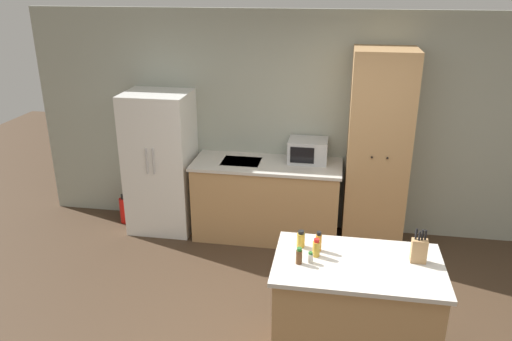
{
  "coord_description": "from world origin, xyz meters",
  "views": [
    {
      "loc": [
        0.08,
        -3.33,
        2.91
      ],
      "look_at": [
        -0.73,
        1.4,
        1.05
      ],
      "focal_mm": 35.0,
      "sensor_mm": 36.0,
      "label": 1
    }
  ],
  "objects_px": {
    "knife_block": "(419,250)",
    "spice_bottle_pale_salt": "(299,256)",
    "spice_bottle_tall_dark": "(316,248)",
    "fire_extinguisher": "(124,210)",
    "microwave": "(308,151)",
    "spice_bottle_green_herb": "(310,258)",
    "spice_bottle_short_red": "(319,242)",
    "spice_bottle_amber_oil": "(301,239)",
    "refrigerator": "(161,163)",
    "pantry_cabinet": "(377,152)"
  },
  "relations": [
    {
      "from": "spice_bottle_amber_oil",
      "to": "spice_bottle_pale_salt",
      "type": "xyz_separation_m",
      "value": [
        0.01,
        -0.25,
        -0.0
      ]
    },
    {
      "from": "fire_extinguisher",
      "to": "knife_block",
      "type": "bearing_deg",
      "value": -30.6
    },
    {
      "from": "spice_bottle_short_red",
      "to": "fire_extinguisher",
      "type": "relative_size",
      "value": 0.42
    },
    {
      "from": "spice_bottle_tall_dark",
      "to": "fire_extinguisher",
      "type": "bearing_deg",
      "value": 141.71
    },
    {
      "from": "microwave",
      "to": "knife_block",
      "type": "relative_size",
      "value": 1.63
    },
    {
      "from": "refrigerator",
      "to": "spice_bottle_short_red",
      "type": "xyz_separation_m",
      "value": [
        1.97,
        -1.87,
        0.14
      ]
    },
    {
      "from": "spice_bottle_tall_dark",
      "to": "spice_bottle_amber_oil",
      "type": "bearing_deg",
      "value": 135.69
    },
    {
      "from": "refrigerator",
      "to": "fire_extinguisher",
      "type": "relative_size",
      "value": 4.41
    },
    {
      "from": "knife_block",
      "to": "spice_bottle_short_red",
      "type": "bearing_deg",
      "value": 176.59
    },
    {
      "from": "knife_block",
      "to": "spice_bottle_green_herb",
      "type": "bearing_deg",
      "value": -169.6
    },
    {
      "from": "microwave",
      "to": "spice_bottle_short_red",
      "type": "height_order",
      "value": "microwave"
    },
    {
      "from": "spice_bottle_pale_salt",
      "to": "microwave",
      "type": "bearing_deg",
      "value": 92.49
    },
    {
      "from": "pantry_cabinet",
      "to": "spice_bottle_tall_dark",
      "type": "xyz_separation_m",
      "value": [
        -0.55,
        -1.97,
        -0.14
      ]
    },
    {
      "from": "fire_extinguisher",
      "to": "spice_bottle_tall_dark",
      "type": "bearing_deg",
      "value": -38.29
    },
    {
      "from": "knife_block",
      "to": "fire_extinguisher",
      "type": "xyz_separation_m",
      "value": [
        -3.25,
        1.92,
        -0.84
      ]
    },
    {
      "from": "spice_bottle_short_red",
      "to": "spice_bottle_pale_salt",
      "type": "xyz_separation_m",
      "value": [
        -0.13,
        -0.22,
        -0.01
      ]
    },
    {
      "from": "spice_bottle_tall_dark",
      "to": "spice_bottle_short_red",
      "type": "xyz_separation_m",
      "value": [
        0.01,
        0.09,
        0.01
      ]
    },
    {
      "from": "fire_extinguisher",
      "to": "pantry_cabinet",
      "type": "bearing_deg",
      "value": 0.02
    },
    {
      "from": "spice_bottle_amber_oil",
      "to": "microwave",
      "type": "bearing_deg",
      "value": 92.57
    },
    {
      "from": "microwave",
      "to": "knife_block",
      "type": "height_order",
      "value": "microwave"
    },
    {
      "from": "spice_bottle_short_red",
      "to": "spice_bottle_green_herb",
      "type": "bearing_deg",
      "value": -104.56
    },
    {
      "from": "spice_bottle_short_red",
      "to": "spice_bottle_amber_oil",
      "type": "height_order",
      "value": "spice_bottle_short_red"
    },
    {
      "from": "microwave",
      "to": "spice_bottle_green_herb",
      "type": "relative_size",
      "value": 5.03
    },
    {
      "from": "pantry_cabinet",
      "to": "knife_block",
      "type": "bearing_deg",
      "value": -83.91
    },
    {
      "from": "fire_extinguisher",
      "to": "spice_bottle_short_red",
      "type": "bearing_deg",
      "value": -36.86
    },
    {
      "from": "refrigerator",
      "to": "spice_bottle_tall_dark",
      "type": "distance_m",
      "value": 2.77
    },
    {
      "from": "spice_bottle_tall_dark",
      "to": "fire_extinguisher",
      "type": "relative_size",
      "value": 0.39
    },
    {
      "from": "pantry_cabinet",
      "to": "spice_bottle_short_red",
      "type": "height_order",
      "value": "pantry_cabinet"
    },
    {
      "from": "pantry_cabinet",
      "to": "spice_bottle_pale_salt",
      "type": "xyz_separation_m",
      "value": [
        -0.67,
        -2.1,
        -0.15
      ]
    },
    {
      "from": "fire_extinguisher",
      "to": "spice_bottle_pale_salt",
      "type": "bearing_deg",
      "value": -41.45
    },
    {
      "from": "spice_bottle_tall_dark",
      "to": "fire_extinguisher",
      "type": "height_order",
      "value": "spice_bottle_tall_dark"
    },
    {
      "from": "spice_bottle_green_herb",
      "to": "fire_extinguisher",
      "type": "distance_m",
      "value": 3.31
    },
    {
      "from": "knife_block",
      "to": "spice_bottle_pale_salt",
      "type": "xyz_separation_m",
      "value": [
        -0.88,
        -0.17,
        -0.04
      ]
    },
    {
      "from": "spice_bottle_short_red",
      "to": "spice_bottle_green_herb",
      "type": "distance_m",
      "value": 0.2
    },
    {
      "from": "spice_bottle_amber_oil",
      "to": "spice_bottle_short_red",
      "type": "bearing_deg",
      "value": -14.26
    },
    {
      "from": "knife_block",
      "to": "spice_bottle_pale_salt",
      "type": "bearing_deg",
      "value": -168.88
    },
    {
      "from": "pantry_cabinet",
      "to": "spice_bottle_pale_salt",
      "type": "distance_m",
      "value": 2.21
    },
    {
      "from": "microwave",
      "to": "spice_bottle_amber_oil",
      "type": "distance_m",
      "value": 1.95
    },
    {
      "from": "refrigerator",
      "to": "microwave",
      "type": "bearing_deg",
      "value": 3.89
    },
    {
      "from": "microwave",
      "to": "spice_bottle_short_red",
      "type": "distance_m",
      "value": 2.0
    },
    {
      "from": "spice_bottle_tall_dark",
      "to": "spice_bottle_green_herb",
      "type": "relative_size",
      "value": 1.69
    },
    {
      "from": "pantry_cabinet",
      "to": "spice_bottle_amber_oil",
      "type": "relative_size",
      "value": 16.02
    },
    {
      "from": "microwave",
      "to": "spice_bottle_green_herb",
      "type": "bearing_deg",
      "value": -85.3
    },
    {
      "from": "spice_bottle_tall_dark",
      "to": "spice_bottle_short_red",
      "type": "relative_size",
      "value": 0.91
    },
    {
      "from": "pantry_cabinet",
      "to": "fire_extinguisher",
      "type": "distance_m",
      "value": 3.19
    },
    {
      "from": "microwave",
      "to": "fire_extinguisher",
      "type": "height_order",
      "value": "microwave"
    },
    {
      "from": "spice_bottle_short_red",
      "to": "spice_bottle_pale_salt",
      "type": "distance_m",
      "value": 0.25
    },
    {
      "from": "spice_bottle_short_red",
      "to": "fire_extinguisher",
      "type": "height_order",
      "value": "spice_bottle_short_red"
    },
    {
      "from": "spice_bottle_green_herb",
      "to": "spice_bottle_short_red",
      "type": "bearing_deg",
      "value": 75.44
    },
    {
      "from": "microwave",
      "to": "spice_bottle_pale_salt",
      "type": "height_order",
      "value": "microwave"
    }
  ]
}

